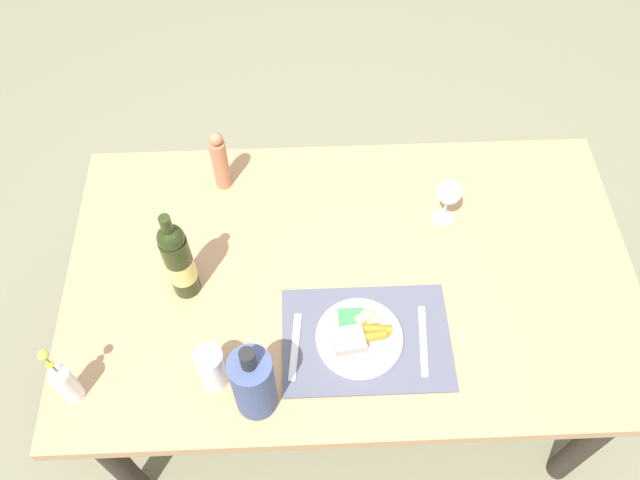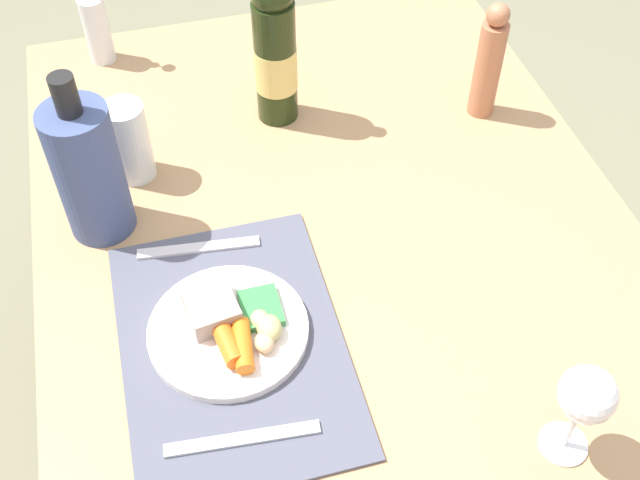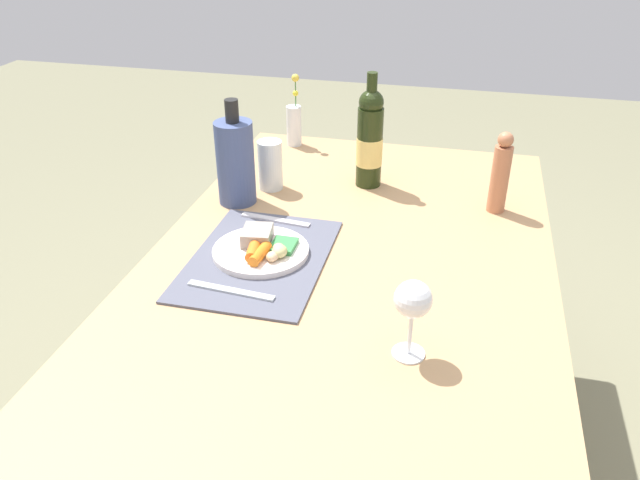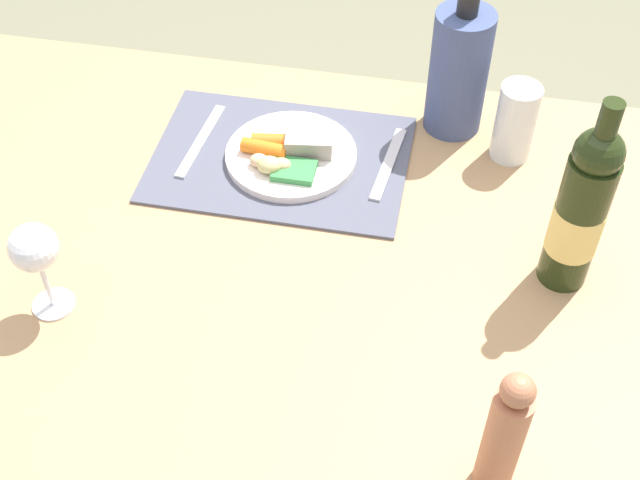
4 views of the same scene
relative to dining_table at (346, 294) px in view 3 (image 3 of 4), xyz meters
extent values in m
plane|color=#757357|center=(0.00, 0.00, -0.63)|extent=(8.00, 8.00, 0.00)
cube|color=tan|center=(0.00, 0.00, 0.06)|extent=(1.58, 0.94, 0.04)
cylinder|color=#2D261F|center=(-0.70, -0.38, -0.30)|extent=(0.07, 0.07, 0.67)
cylinder|color=#2D261F|center=(-0.70, 0.38, -0.30)|extent=(0.07, 0.07, 0.67)
cube|color=#4F5261|center=(0.03, -0.20, 0.08)|extent=(0.44, 0.31, 0.01)
cylinder|color=white|center=(0.01, -0.20, 0.09)|extent=(0.23, 0.23, 0.01)
cube|color=gray|center=(-0.02, -0.22, 0.12)|extent=(0.09, 0.08, 0.03)
cylinder|color=orange|center=(0.04, -0.21, 0.11)|extent=(0.07, 0.04, 0.03)
cylinder|color=orange|center=(0.05, -0.19, 0.11)|extent=(0.08, 0.03, 0.03)
ellipsoid|color=#DBB27B|center=(0.01, -0.16, 0.11)|extent=(0.03, 0.03, 0.02)
ellipsoid|color=tan|center=(0.03, -0.15, 0.11)|extent=(0.04, 0.03, 0.03)
ellipsoid|color=#D4AD7F|center=(0.05, -0.16, 0.11)|extent=(0.03, 0.03, 0.02)
cube|color=#368844|center=(-0.01, -0.15, 0.11)|extent=(0.07, 0.06, 0.01)
cube|color=silver|center=(-0.16, -0.22, 0.09)|extent=(0.04, 0.19, 0.00)
cube|color=silver|center=(0.17, -0.22, 0.09)|extent=(0.03, 0.20, 0.00)
cylinder|color=white|center=(0.28, 0.18, 0.08)|extent=(0.06, 0.06, 0.00)
cylinder|color=white|center=(0.28, 0.18, 0.13)|extent=(0.01, 0.01, 0.09)
sphere|color=white|center=(0.28, 0.18, 0.21)|extent=(0.07, 0.07, 0.07)
cylinder|color=#222E11|center=(-0.45, -0.03, 0.19)|extent=(0.07, 0.07, 0.23)
sphere|color=#222E11|center=(-0.45, -0.03, 0.33)|extent=(0.07, 0.07, 0.07)
cylinder|color=#222E11|center=(-0.45, -0.03, 0.37)|extent=(0.03, 0.03, 0.08)
cylinder|color=#EBCD6E|center=(-0.45, -0.03, 0.18)|extent=(0.07, 0.07, 0.08)
cylinder|color=#404E7B|center=(-0.26, -0.36, 0.19)|extent=(0.10, 0.10, 0.23)
cylinder|color=black|center=(-0.26, -0.36, 0.34)|extent=(0.04, 0.04, 0.06)
cylinder|color=silver|center=(-0.71, -0.32, 0.15)|extent=(0.05, 0.05, 0.13)
cylinder|color=#3F7233|center=(-0.71, -0.32, 0.17)|extent=(0.00, 0.00, 0.17)
sphere|color=yellow|center=(-0.71, -0.32, 0.26)|extent=(0.02, 0.02, 0.02)
cylinder|color=#3F7233|center=(-0.71, -0.31, 0.19)|extent=(0.00, 0.00, 0.22)
sphere|color=gold|center=(-0.71, -0.31, 0.31)|extent=(0.02, 0.02, 0.02)
cylinder|color=silver|center=(-0.36, -0.29, 0.15)|extent=(0.07, 0.07, 0.14)
cylinder|color=#B0DECD|center=(-0.36, -0.29, 0.12)|extent=(0.06, 0.06, 0.08)
cylinder|color=#B46E4C|center=(-0.37, 0.33, 0.17)|extent=(0.05, 0.05, 0.18)
sphere|color=#B46E4C|center=(-0.37, 0.33, 0.28)|extent=(0.04, 0.04, 0.04)
camera|label=1|loc=(-0.12, -0.91, 1.62)|focal=36.13mm
camera|label=2|loc=(0.64, -0.24, 0.99)|focal=43.68mm
camera|label=3|loc=(1.21, 0.23, 0.85)|focal=35.37mm
camera|label=4|loc=(-0.25, 0.87, 1.06)|focal=47.71mm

